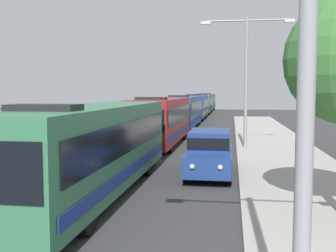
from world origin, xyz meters
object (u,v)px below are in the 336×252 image
at_px(bus_rear, 203,103).
at_px(bus_lead, 95,146).
at_px(streetlamp_mid, 246,68).
at_px(white_suv, 210,151).
at_px(bus_second_in_line, 162,119).
at_px(bus_tail_end, 208,101).
at_px(bus_fourth_in_line, 196,106).
at_px(bus_middle, 184,111).

bearing_deg(bus_rear, bus_lead, -90.00).
bearing_deg(streetlamp_mid, bus_lead, -115.15).
relative_size(white_suv, streetlamp_mid, 0.61).
bearing_deg(bus_lead, bus_second_in_line, 90.00).
xyz_separation_m(bus_rear, bus_tail_end, (0.00, 12.71, 0.00)).
height_order(bus_fourth_in_line, white_suv, bus_fourth_in_line).
bearing_deg(streetlamp_mid, bus_middle, 110.68).
distance_m(bus_fourth_in_line, bus_tail_end, 25.21).
xyz_separation_m(bus_middle, streetlamp_mid, (5.40, -14.30, 3.20)).
bearing_deg(bus_second_in_line, bus_rear, 90.00).
relative_size(bus_middle, bus_tail_end, 1.15).
xyz_separation_m(bus_fourth_in_line, bus_tail_end, (-0.00, 25.21, -0.00)).
distance_m(bus_second_in_line, streetlamp_mid, 6.51).
relative_size(bus_rear, white_suv, 2.23).
distance_m(bus_second_in_line, white_suv, 10.13).
relative_size(bus_second_in_line, bus_middle, 0.94).
height_order(bus_middle, white_suv, bus_middle).
height_order(bus_lead, white_suv, bus_lead).
bearing_deg(white_suv, bus_tail_end, 93.51).
xyz_separation_m(bus_lead, white_suv, (3.70, 3.81, -0.66)).
distance_m(bus_lead, white_suv, 5.35).
relative_size(bus_lead, bus_second_in_line, 1.07).
xyz_separation_m(bus_second_in_line, bus_fourth_in_line, (-0.00, 25.75, -0.00)).
distance_m(bus_middle, bus_tail_end, 38.38).
relative_size(bus_lead, white_suv, 2.60).
relative_size(bus_tail_end, streetlamp_mid, 1.38).
distance_m(white_suv, streetlamp_mid, 8.76).
height_order(bus_second_in_line, bus_rear, same).
height_order(bus_rear, bus_tail_end, same).
xyz_separation_m(bus_lead, bus_middle, (-0.00, 25.80, -0.00)).
bearing_deg(bus_rear, streetlamp_mid, -82.31).
bearing_deg(bus_lead, bus_fourth_in_line, 90.00).
bearing_deg(bus_rear, bus_fourth_in_line, -90.00).
distance_m(bus_middle, bus_fourth_in_line, 13.17).
distance_m(bus_middle, bus_rear, 25.67).
distance_m(bus_tail_end, streetlamp_mid, 53.05).
distance_m(bus_fourth_in_line, bus_rear, 12.50).
relative_size(bus_second_in_line, bus_fourth_in_line, 1.06).
xyz_separation_m(bus_second_in_line, bus_middle, (0.00, 12.58, 0.00)).
relative_size(bus_second_in_line, bus_rear, 1.09).
xyz_separation_m(bus_lead, streetlamp_mid, (5.40, 11.50, 3.20)).
xyz_separation_m(bus_second_in_line, bus_rear, (-0.00, 38.25, -0.00)).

